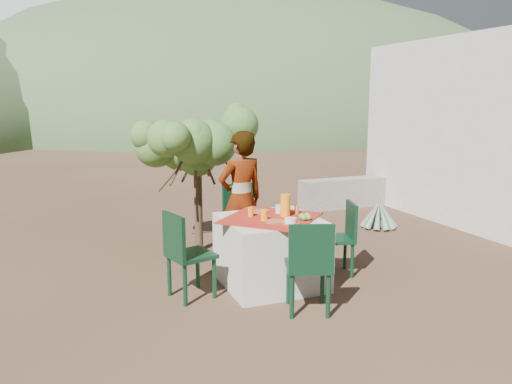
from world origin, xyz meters
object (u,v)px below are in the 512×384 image
Objects in this scene: chair_near at (309,263)px; agave at (379,215)px; chair_right at (342,235)px; juice_pitcher at (285,205)px; chair_far at (242,216)px; chair_left at (184,251)px; shrub_tree at (200,151)px; table at (271,251)px; person at (241,199)px.

agave is at bearing -116.08° from chair_near.
juice_pitcher is (-0.74, -0.02, 0.41)m from chair_right.
chair_left is (-1.05, -1.18, -0.02)m from chair_far.
shrub_tree reaches higher than agave.
juice_pitcher is at bearing -1.72° from table.
juice_pitcher reaches higher than agave.
juice_pitcher is at bearing -71.90° from chair_right.
chair_far is at bearing -56.81° from chair_left.
table is 2.09× the size of agave.
shrub_tree is (-0.36, 1.54, 0.97)m from table.
shrub_tree is (-0.43, 0.42, 0.83)m from chair_far.
juice_pitcher is (-2.40, -1.62, 0.67)m from agave.
table is 1.39× the size of chair_far.
chair_near is at bearing -88.03° from table.
table is 3.03m from agave.
person is at bearing 108.60° from juice_pitcher.
table is 0.87m from chair_near.
chair_right is (0.91, 0.01, 0.09)m from table.
chair_far is 1.03× the size of chair_left.
chair_right is 2.32m from agave.
chair_near is at bearing -143.63° from chair_left.
chair_left is 3.93m from agave.
chair_far is at bearing -71.42° from chair_near.
person is 0.78m from juice_pitcher.
chair_left is at bearing -138.00° from chair_far.
person reaches higher than chair_left.
person is at bearing -70.99° from shrub_tree.
chair_far is 1.40m from chair_right.
person reaches higher than table.
chair_far is 1.10× the size of chair_right.
chair_left is 1.24m from person.
juice_pitcher reaches higher than chair_left.
chair_right reaches higher than agave.
agave is 2.97m from juice_pitcher.
chair_far reaches higher than table.
chair_left is (-0.98, -0.05, 0.13)m from table.
person reaches higher than chair_near.
chair_far is 0.55× the size of shrub_tree.
juice_pitcher reaches higher than chair_right.
chair_near is (0.03, -0.86, 0.13)m from table.
chair_far is 1.57m from chair_left.
chair_right is at bearing -115.78° from chair_near.
chair_far is at bearing 86.50° from table.
shrub_tree is 3.14m from agave.
table is at bearing -147.88° from agave.
chair_near is 1.24m from chair_right.
chair_right is at bearing 0.70° from table.
chair_near is 3.74× the size of juice_pitcher.
chair_far is at bearing -168.95° from agave.
table is 1.86m from shrub_tree.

